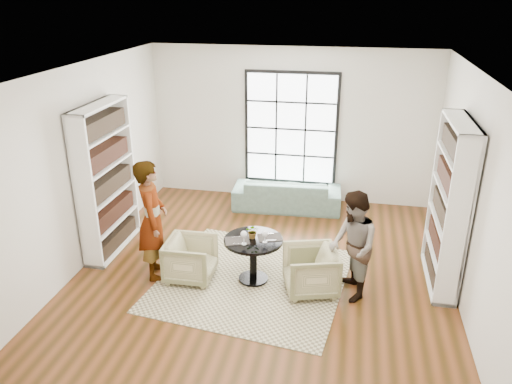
% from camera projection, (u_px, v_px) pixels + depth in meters
% --- Properties ---
extents(ground, '(6.00, 6.00, 0.00)m').
position_uv_depth(ground, '(263.00, 272.00, 7.54)').
color(ground, brown).
extents(room_shell, '(6.00, 6.01, 6.00)m').
position_uv_depth(room_shell, '(270.00, 182.00, 7.55)').
color(room_shell, silver).
rests_on(room_shell, ground).
extents(rug, '(2.93, 2.93, 0.01)m').
position_uv_depth(rug, '(252.00, 279.00, 7.35)').
color(rug, beige).
rests_on(rug, ground).
extents(pedestal_table, '(0.85, 0.85, 0.68)m').
position_uv_depth(pedestal_table, '(253.00, 250.00, 7.16)').
color(pedestal_table, black).
rests_on(pedestal_table, ground).
extents(sofa, '(2.09, 0.91, 0.60)m').
position_uv_depth(sofa, '(287.00, 193.00, 9.64)').
color(sofa, gray).
rests_on(sofa, ground).
extents(armchair_left, '(0.71, 0.69, 0.63)m').
position_uv_depth(armchair_left, '(191.00, 259.00, 7.29)').
color(armchair_left, tan).
rests_on(armchair_left, ground).
extents(armchair_right, '(0.89, 0.88, 0.66)m').
position_uv_depth(armchair_right, '(310.00, 271.00, 6.97)').
color(armchair_right, tan).
rests_on(armchair_right, ground).
extents(person_left, '(0.62, 0.76, 1.80)m').
position_uv_depth(person_left, '(152.00, 220.00, 7.17)').
color(person_left, gray).
rests_on(person_left, ground).
extents(person_right, '(0.77, 0.88, 1.54)m').
position_uv_depth(person_right, '(353.00, 246.00, 6.70)').
color(person_right, gray).
rests_on(person_right, ground).
extents(placemat_left, '(0.41, 0.36, 0.01)m').
position_uv_depth(placemat_left, '(237.00, 241.00, 7.04)').
color(placemat_left, '#262421').
rests_on(placemat_left, pedestal_table).
extents(placemat_right, '(0.41, 0.36, 0.01)m').
position_uv_depth(placemat_right, '(270.00, 237.00, 7.13)').
color(placemat_right, '#262421').
rests_on(placemat_right, pedestal_table).
extents(cutlery_left, '(0.20, 0.25, 0.01)m').
position_uv_depth(cutlery_left, '(237.00, 240.00, 7.04)').
color(cutlery_left, '#BABABF').
rests_on(cutlery_left, placemat_left).
extents(cutlery_right, '(0.20, 0.25, 0.01)m').
position_uv_depth(cutlery_right, '(270.00, 237.00, 7.13)').
color(cutlery_right, '#BABABF').
rests_on(cutlery_right, placemat_right).
extents(wine_glass_left, '(0.09, 0.09, 0.21)m').
position_uv_depth(wine_glass_left, '(244.00, 235.00, 6.90)').
color(wine_glass_left, silver).
rests_on(wine_glass_left, pedestal_table).
extents(wine_glass_right, '(0.08, 0.08, 0.18)m').
position_uv_depth(wine_glass_right, '(265.00, 234.00, 6.96)').
color(wine_glass_right, silver).
rests_on(wine_glass_right, pedestal_table).
extents(flower_centerpiece, '(0.20, 0.17, 0.21)m').
position_uv_depth(flower_centerpiece, '(253.00, 231.00, 7.09)').
color(flower_centerpiece, gray).
rests_on(flower_centerpiece, pedestal_table).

